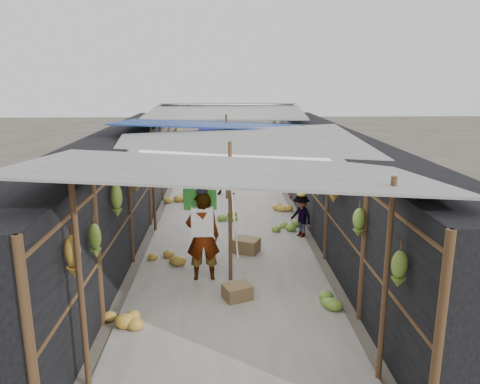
{
  "coord_description": "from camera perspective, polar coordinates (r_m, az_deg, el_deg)",
  "views": [
    {
      "loc": [
        -0.14,
        -5.08,
        3.69
      ],
      "look_at": [
        0.25,
        4.81,
        1.25
      ],
      "focal_mm": 35.0,
      "sensor_mm": 36.0,
      "label": 1
    }
  ],
  "objects": [
    {
      "name": "ground",
      "position": [
        6.28,
        -0.58,
        -22.14
      ],
      "size": [
        80.0,
        80.0,
        0.0
      ],
      "primitive_type": "plane",
      "color": "#6B6356",
      "rests_on": "ground"
    },
    {
      "name": "aisle_slab",
      "position": [
        12.15,
        -1.48,
        -3.79
      ],
      "size": [
        3.6,
        16.0,
        0.02
      ],
      "primitive_type": "cube",
      "color": "#9E998E",
      "rests_on": "ground"
    },
    {
      "name": "stall_left",
      "position": [
        12.13,
        -14.38,
        1.31
      ],
      "size": [
        1.4,
        15.0,
        2.3
      ],
      "primitive_type": "cube",
      "color": "black",
      "rests_on": "ground"
    },
    {
      "name": "stall_right",
      "position": [
        12.19,
        11.29,
        1.54
      ],
      "size": [
        1.4,
        15.0,
        2.3
      ],
      "primitive_type": "cube",
      "color": "black",
      "rests_on": "ground"
    },
    {
      "name": "crate_near",
      "position": [
        8.11,
        -0.34,
        -12.13
      ],
      "size": [
        0.56,
        0.51,
        0.27
      ],
      "primitive_type": "cube",
      "rotation": [
        0.0,
        0.0,
        0.41
      ],
      "color": "olive",
      "rests_on": "ground"
    },
    {
      "name": "crate_mid",
      "position": [
        10.13,
        0.77,
        -6.56
      ],
      "size": [
        0.65,
        0.6,
        0.31
      ],
      "primitive_type": "cube",
      "rotation": [
        0.0,
        0.0,
        -0.43
      ],
      "color": "olive",
      "rests_on": "ground"
    },
    {
      "name": "crate_back",
      "position": [
        15.08,
        -5.81,
        0.21
      ],
      "size": [
        0.6,
        0.55,
        0.31
      ],
      "primitive_type": "cube",
      "rotation": [
        0.0,
        0.0,
        0.37
      ],
      "color": "olive",
      "rests_on": "ground"
    },
    {
      "name": "black_basin",
      "position": [
        16.51,
        4.21,
        1.23
      ],
      "size": [
        0.65,
        0.65,
        0.19
      ],
      "primitive_type": "cylinder",
      "color": "black",
      "rests_on": "ground"
    },
    {
      "name": "vendor_elderly",
      "position": [
        8.62,
        -4.56,
        -5.46
      ],
      "size": [
        0.64,
        0.44,
        1.69
      ],
      "primitive_type": "imported",
      "rotation": [
        0.0,
        0.0,
        3.2
      ],
      "color": "silver",
      "rests_on": "ground"
    },
    {
      "name": "shopper_blue",
      "position": [
        14.92,
        -1.43,
        2.5
      ],
      "size": [
        0.8,
        0.66,
        1.52
      ],
      "primitive_type": "imported",
      "rotation": [
        0.0,
        0.0,
        0.13
      ],
      "color": "navy",
      "rests_on": "ground"
    },
    {
      "name": "vendor_seated",
      "position": [
        11.06,
        7.44,
        -2.94
      ],
      "size": [
        0.68,
        0.77,
        1.03
      ],
      "primitive_type": "imported",
      "rotation": [
        0.0,
        0.0,
        -1.02
      ],
      "color": "#534D47",
      "rests_on": "ground"
    },
    {
      "name": "market_canopy",
      "position": [
        11.99,
        -1.45,
        7.68
      ],
      "size": [
        5.62,
        15.2,
        2.77
      ],
      "color": "brown",
      "rests_on": "ground"
    },
    {
      "name": "hanging_bananas",
      "position": [
        11.43,
        -1.1,
        3.43
      ],
      "size": [
        3.96,
        13.99,
        0.8
      ],
      "color": "#B78A2F",
      "rests_on": "ground"
    },
    {
      "name": "floor_bananas",
      "position": [
        12.09,
        -3.16,
        -3.19
      ],
      "size": [
        3.83,
        10.18,
        0.35
      ],
      "color": "#B78A2F",
      "rests_on": "ground"
    }
  ]
}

